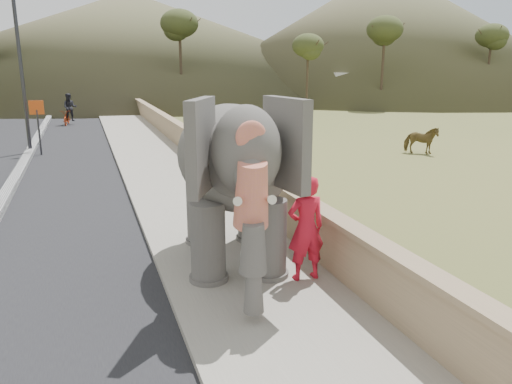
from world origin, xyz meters
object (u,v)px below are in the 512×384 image
lamppost (26,41)px  motorcyclist (68,113)px  cow (421,140)px  elephant_and_man (233,180)px

lamppost → motorcyclist: bearing=83.8°
cow → motorcyclist: size_ratio=0.70×
lamppost → elephant_and_man: 16.39m
lamppost → elephant_and_man: size_ratio=1.68×
cow → elephant_and_man: size_ratio=0.31×
cow → elephant_and_man: 15.00m
lamppost → cow: (16.26, -5.88, -4.26)m
elephant_and_man → cow: bearing=39.4°
lamppost → cow: size_ratio=5.50×
lamppost → cow: lamppost is taller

